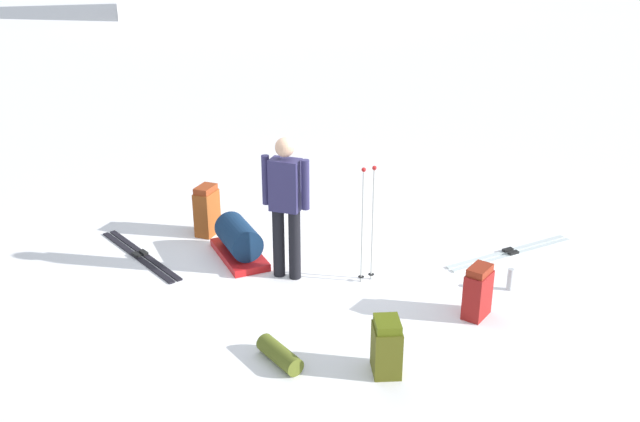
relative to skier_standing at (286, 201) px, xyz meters
The scene contains 11 objects.
ground_plane 1.08m from the skier_standing, 30.43° to the left, with size 80.00×80.00×0.00m, color white.
skier_standing is the anchor object (origin of this frame).
ski_pair_near 3.01m from the skier_standing, ahead, with size 1.87×0.79×0.05m.
ski_pair_far 2.17m from the skier_standing, 154.06° to the left, with size 1.07×1.67×0.05m.
backpack_large_dark 2.34m from the skier_standing, 33.65° to the right, with size 0.38×0.38×0.58m.
backpack_bright 2.27m from the skier_standing, 72.15° to the right, with size 0.28×0.34×0.55m.
backpack_small_spare 1.78m from the skier_standing, 122.52° to the left, with size 0.37×0.41×0.68m.
ski_poles_planted_near 0.95m from the skier_standing, 15.83° to the right, with size 0.20×0.11×1.40m.
gear_sled 1.08m from the skier_standing, 131.52° to the left, with size 0.70×1.11×0.49m.
sleeping_mat_rolled 1.98m from the skier_standing, 99.46° to the right, with size 0.18×0.18×0.55m, color #56611F.
thermos_bottle 2.70m from the skier_standing, 17.01° to the right, with size 0.07×0.07×0.26m, color #B5BABB.
Camera 1 is at (-1.30, -7.63, 3.86)m, focal length 39.47 mm.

